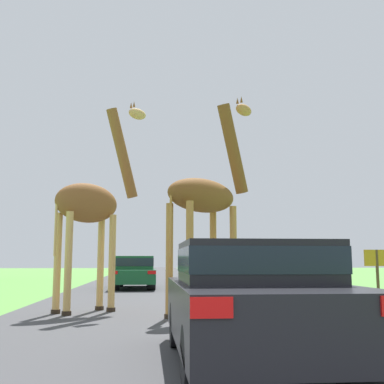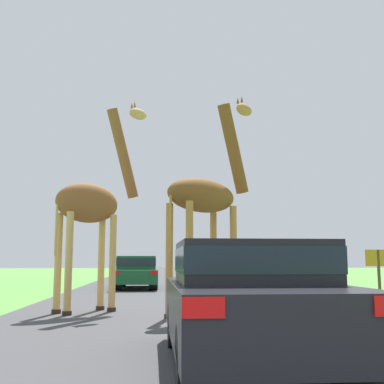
# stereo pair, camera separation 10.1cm
# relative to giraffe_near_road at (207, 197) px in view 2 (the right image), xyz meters

# --- Properties ---
(road) EXTENTS (7.87, 120.00, 0.00)m
(road) POSITION_rel_giraffe_near_road_xyz_m (-0.71, 20.26, -2.67)
(road) COLOR #424244
(road) RESTS_ON ground
(giraffe_near_road) EXTENTS (2.51, 2.21, 5.39)m
(giraffe_near_road) POSITION_rel_giraffe_near_road_xyz_m (0.00, 0.00, 0.00)
(giraffe_near_road) COLOR #B77F3D
(giraffe_near_road) RESTS_ON ground
(giraffe_companion) EXTENTS (2.32, 1.97, 5.54)m
(giraffe_companion) POSITION_rel_giraffe_near_road_xyz_m (-2.73, 1.12, -0.08)
(giraffe_companion) COLOR tan
(giraffe_companion) RESTS_ON ground
(car_lead_maroon) EXTENTS (1.92, 4.11, 1.46)m
(car_lead_maroon) POSITION_rel_giraffe_near_road_xyz_m (-0.05, -4.98, -1.90)
(car_lead_maroon) COLOR black
(car_lead_maroon) RESTS_ON ground
(car_queue_right) EXTENTS (1.72, 4.14, 1.40)m
(car_queue_right) POSITION_rel_giraffe_near_road_xyz_m (1.33, 16.59, -1.93)
(car_queue_right) COLOR silver
(car_queue_right) RESTS_ON ground
(car_queue_left) EXTENTS (1.87, 4.82, 1.43)m
(car_queue_left) POSITION_rel_giraffe_near_road_xyz_m (-1.95, 11.14, -1.91)
(car_queue_left) COLOR #144C28
(car_queue_left) RESTS_ON ground
(sign_post) EXTENTS (0.70, 0.08, 1.53)m
(sign_post) POSITION_rel_giraffe_near_road_xyz_m (4.82, 1.70, -1.61)
(sign_post) COLOR #4C3823
(sign_post) RESTS_ON ground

